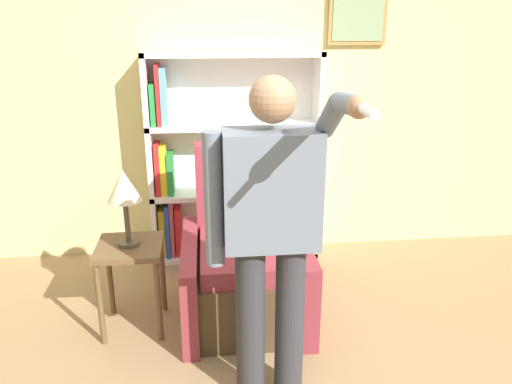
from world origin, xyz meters
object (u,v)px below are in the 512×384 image
armchair (244,265)px  person_standing (271,228)px  bookcase (221,162)px  table_lamp (124,190)px  side_table (131,261)px

armchair → person_standing: (0.07, -0.83, 0.63)m
bookcase → person_standing: size_ratio=1.00×
armchair → table_lamp: 0.95m
side_table → table_lamp: 0.48m
armchair → person_standing: size_ratio=0.66×
person_standing → side_table: person_standing is taller
bookcase → armchair: (0.11, -0.88, -0.48)m
armchair → table_lamp: bearing=-171.5°
person_standing → bookcase: bearing=96.0°
side_table → table_lamp: table_lamp is taller
side_table → table_lamp: bearing=-135.0°
armchair → person_standing: 1.04m
side_table → table_lamp: (-0.00, -0.00, 0.48)m
armchair → side_table: (-0.73, -0.11, 0.13)m
table_lamp → armchair: bearing=8.5°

